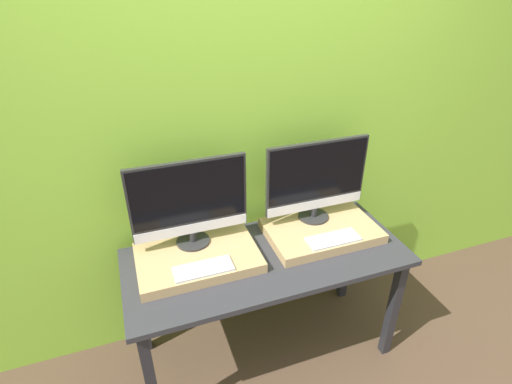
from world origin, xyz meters
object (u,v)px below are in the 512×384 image
(keyboard_right, at_px, (333,239))
(monitor_right, at_px, (317,179))
(keyboard_left, at_px, (203,269))
(monitor_left, at_px, (189,201))

(keyboard_right, bearing_deg, monitor_right, 90.00)
(keyboard_left, distance_m, monitor_right, 0.78)
(monitor_left, height_order, monitor_right, same)
(keyboard_left, bearing_deg, keyboard_right, 0.00)
(keyboard_left, xyz_separation_m, keyboard_right, (0.70, 0.00, 0.00))
(keyboard_left, bearing_deg, monitor_right, 18.26)
(monitor_left, height_order, keyboard_left, monitor_left)
(keyboard_left, distance_m, keyboard_right, 0.70)
(monitor_right, distance_m, keyboard_right, 0.34)
(monitor_left, xyz_separation_m, keyboard_right, (0.70, -0.23, -0.24))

